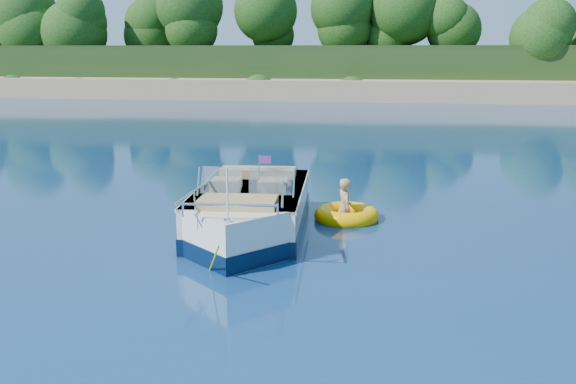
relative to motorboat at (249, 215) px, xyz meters
name	(u,v)px	position (x,y,z in m)	size (l,w,h in m)	color
ground	(271,240)	(0.54, -0.41, -0.40)	(160.00, 160.00, 0.00)	#091C40
shoreline	(372,73)	(0.54, 63.36, 0.58)	(170.00, 59.00, 6.00)	tan
treeline	(365,26)	(0.58, 40.60, 5.15)	(150.00, 7.12, 8.19)	black
motorboat	(249,215)	(0.00, 0.00, 0.00)	(2.49, 6.18, 2.06)	silver
tow_tube	(347,215)	(1.92, 1.44, -0.30)	(1.80, 1.80, 0.39)	#FEA900
boy	(344,219)	(1.85, 1.51, -0.40)	(0.52, 0.34, 1.43)	tan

